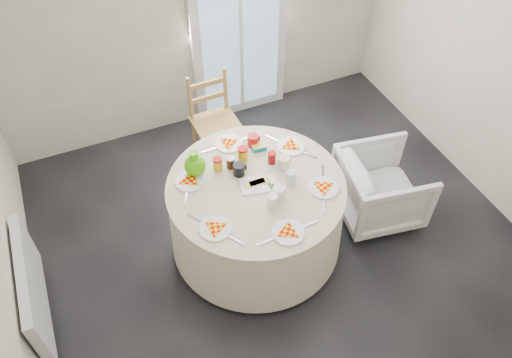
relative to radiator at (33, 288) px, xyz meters
name	(u,v)px	position (x,y,z in m)	size (l,w,h in m)	color
floor	(285,251)	(1.94, -0.20, -0.38)	(4.00, 4.00, 0.00)	black
wall_back	(196,4)	(1.94, 1.80, 0.92)	(4.00, 0.02, 2.60)	#BCB5A3
glass_door	(239,22)	(2.34, 1.75, 0.67)	(1.00, 0.08, 2.10)	silver
radiator	(33,288)	(0.00, 0.00, 0.00)	(0.07, 1.00, 0.55)	silver
table	(256,215)	(1.75, -0.02, -0.01)	(1.42, 1.42, 0.72)	beige
wooden_chair	(216,122)	(1.82, 1.10, 0.09)	(0.41, 0.39, 0.93)	#A46A49
armchair	(382,182)	(2.89, -0.13, 0.01)	(0.68, 0.64, 0.70)	silver
place_settings	(256,182)	(1.75, -0.02, 0.39)	(1.25, 1.25, 0.02)	white
jar_cluster	(244,158)	(1.74, 0.20, 0.44)	(0.48, 0.24, 0.14)	#96470E
butter_tub	(259,144)	(1.93, 0.34, 0.41)	(0.12, 0.08, 0.05)	#037893
green_pitcher	(194,161)	(1.37, 0.28, 0.49)	(0.17, 0.17, 0.22)	#46AD07
cheese_platter	(258,182)	(1.76, -0.03, 0.39)	(0.27, 0.17, 0.03)	white
mugs_glasses	(267,171)	(1.85, 0.02, 0.43)	(0.68, 0.68, 0.12)	#A7A1A2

